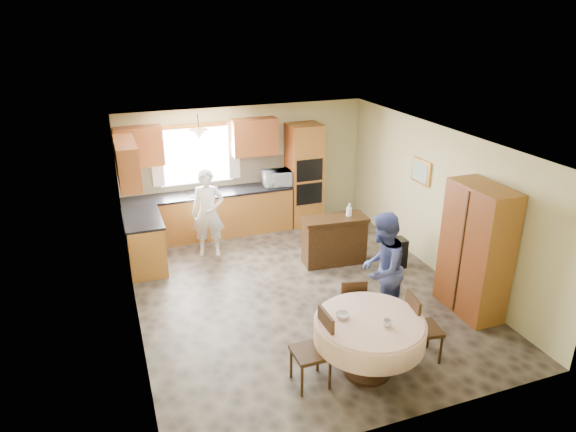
# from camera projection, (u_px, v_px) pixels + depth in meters

# --- Properties ---
(floor) EXTENTS (5.00, 6.00, 0.01)m
(floor) POSITION_uv_depth(u_px,v_px,m) (299.00, 292.00, 8.29)
(floor) COLOR brown
(floor) RESTS_ON ground
(ceiling) EXTENTS (5.00, 6.00, 0.01)m
(ceiling) POSITION_uv_depth(u_px,v_px,m) (300.00, 140.00, 7.35)
(ceiling) COLOR white
(ceiling) RESTS_ON wall_back
(wall_back) EXTENTS (5.00, 0.02, 2.50)m
(wall_back) POSITION_uv_depth(u_px,v_px,m) (246.00, 168.00, 10.43)
(wall_back) COLOR #C2B87C
(wall_back) RESTS_ON floor
(wall_front) EXTENTS (5.00, 0.02, 2.50)m
(wall_front) POSITION_uv_depth(u_px,v_px,m) (407.00, 327.00, 5.21)
(wall_front) COLOR #C2B87C
(wall_front) RESTS_ON floor
(wall_left) EXTENTS (0.02, 6.00, 2.50)m
(wall_left) POSITION_uv_depth(u_px,v_px,m) (130.00, 245.00, 7.02)
(wall_left) COLOR #C2B87C
(wall_left) RESTS_ON floor
(wall_right) EXTENTS (0.02, 6.00, 2.50)m
(wall_right) POSITION_uv_depth(u_px,v_px,m) (438.00, 201.00, 8.62)
(wall_right) COLOR #C2B87C
(wall_right) RESTS_ON floor
(window) EXTENTS (1.40, 0.03, 1.10)m
(window) POSITION_uv_depth(u_px,v_px,m) (196.00, 156.00, 9.96)
(window) COLOR white
(window) RESTS_ON wall_back
(curtain_left) EXTENTS (0.22, 0.02, 1.15)m
(curtain_left) POSITION_uv_depth(u_px,v_px,m) (157.00, 157.00, 9.66)
(curtain_left) COLOR white
(curtain_left) RESTS_ON wall_back
(curtain_right) EXTENTS (0.22, 0.02, 1.15)m
(curtain_right) POSITION_uv_depth(u_px,v_px,m) (234.00, 150.00, 10.14)
(curtain_right) COLOR white
(curtain_right) RESTS_ON wall_back
(base_cab_back) EXTENTS (3.30, 0.60, 0.88)m
(base_cab_back) POSITION_uv_depth(u_px,v_px,m) (210.00, 215.00, 10.20)
(base_cab_back) COLOR #BA8131
(base_cab_back) RESTS_ON floor
(counter_back) EXTENTS (3.30, 0.64, 0.04)m
(counter_back) POSITION_uv_depth(u_px,v_px,m) (209.00, 193.00, 10.03)
(counter_back) COLOR black
(counter_back) RESTS_ON base_cab_back
(base_cab_left) EXTENTS (0.60, 1.20, 0.88)m
(base_cab_left) POSITION_uv_depth(u_px,v_px,m) (145.00, 243.00, 8.99)
(base_cab_left) COLOR #BA8131
(base_cab_left) RESTS_ON floor
(counter_left) EXTENTS (0.64, 1.20, 0.04)m
(counter_left) POSITION_uv_depth(u_px,v_px,m) (142.00, 219.00, 8.81)
(counter_left) COLOR black
(counter_left) RESTS_ON base_cab_left
(backsplash) EXTENTS (3.30, 0.02, 0.55)m
(backsplash) POSITION_uv_depth(u_px,v_px,m) (205.00, 175.00, 10.18)
(backsplash) COLOR beige
(backsplash) RESTS_ON wall_back
(wall_cab_left) EXTENTS (0.85, 0.33, 0.72)m
(wall_cab_left) POSITION_uv_depth(u_px,v_px,m) (139.00, 146.00, 9.38)
(wall_cab_left) COLOR #AC5A2B
(wall_cab_left) RESTS_ON wall_back
(wall_cab_right) EXTENTS (0.90, 0.33, 0.72)m
(wall_cab_right) POSITION_uv_depth(u_px,v_px,m) (254.00, 137.00, 10.09)
(wall_cab_right) COLOR #AC5A2B
(wall_cab_right) RESTS_ON wall_back
(wall_cab_side) EXTENTS (0.33, 1.20, 0.72)m
(wall_cab_side) POSITION_uv_depth(u_px,v_px,m) (127.00, 163.00, 8.39)
(wall_cab_side) COLOR #AC5A2B
(wall_cab_side) RESTS_ON wall_left
(oven_tower) EXTENTS (0.66, 0.62, 2.12)m
(oven_tower) POSITION_uv_depth(u_px,v_px,m) (304.00, 175.00, 10.60)
(oven_tower) COLOR #BA8131
(oven_tower) RESTS_ON floor
(oven_upper) EXTENTS (0.56, 0.01, 0.45)m
(oven_upper) POSITION_uv_depth(u_px,v_px,m) (310.00, 170.00, 10.25)
(oven_upper) COLOR black
(oven_upper) RESTS_ON oven_tower
(oven_lower) EXTENTS (0.56, 0.01, 0.45)m
(oven_lower) POSITION_uv_depth(u_px,v_px,m) (309.00, 194.00, 10.44)
(oven_lower) COLOR black
(oven_lower) RESTS_ON oven_tower
(pendant) EXTENTS (0.36, 0.36, 0.18)m
(pendant) POSITION_uv_depth(u_px,v_px,m) (199.00, 135.00, 9.35)
(pendant) COLOR beige
(pendant) RESTS_ON ceiling
(sideboard) EXTENTS (1.18, 0.58, 0.82)m
(sideboard) POSITION_uv_depth(u_px,v_px,m) (334.00, 242.00, 9.11)
(sideboard) COLOR #3D2710
(sideboard) RESTS_ON floor
(space_heater) EXTENTS (0.39, 0.28, 0.53)m
(space_heater) POSITION_uv_depth(u_px,v_px,m) (394.00, 253.00, 9.00)
(space_heater) COLOR black
(space_heater) RESTS_ON floor
(cupboard) EXTENTS (0.52, 1.04, 1.98)m
(cupboard) POSITION_uv_depth(u_px,v_px,m) (476.00, 251.00, 7.45)
(cupboard) COLOR #BA8131
(cupboard) RESTS_ON floor
(dining_table) EXTENTS (1.36, 1.36, 0.77)m
(dining_table) POSITION_uv_depth(u_px,v_px,m) (369.00, 331.00, 6.25)
(dining_table) COLOR #3D2710
(dining_table) RESTS_ON floor
(chair_left) EXTENTS (0.42, 0.42, 0.96)m
(chair_left) POSITION_uv_depth(u_px,v_px,m) (317.00, 345.00, 6.10)
(chair_left) COLOR #3D2710
(chair_left) RESTS_ON floor
(chair_back) EXTENTS (0.46, 0.46, 0.87)m
(chair_back) POSITION_uv_depth(u_px,v_px,m) (352.00, 303.00, 7.08)
(chair_back) COLOR #3D2710
(chair_back) RESTS_ON floor
(chair_right) EXTENTS (0.46, 0.46, 0.94)m
(chair_right) POSITION_uv_depth(u_px,v_px,m) (419.00, 324.00, 6.54)
(chair_right) COLOR #3D2710
(chair_right) RESTS_ON floor
(framed_picture) EXTENTS (0.06, 0.51, 0.42)m
(framed_picture) POSITION_uv_depth(u_px,v_px,m) (421.00, 172.00, 8.91)
(framed_picture) COLOR gold
(framed_picture) RESTS_ON wall_right
(microwave) EXTENTS (0.58, 0.42, 0.31)m
(microwave) POSITION_uv_depth(u_px,v_px,m) (277.00, 178.00, 10.37)
(microwave) COLOR silver
(microwave) RESTS_ON counter_back
(person_sink) EXTENTS (0.68, 0.54, 1.63)m
(person_sink) POSITION_uv_depth(u_px,v_px,m) (208.00, 213.00, 9.28)
(person_sink) COLOR silver
(person_sink) RESTS_ON floor
(person_dining) EXTENTS (1.03, 1.02, 1.68)m
(person_dining) POSITION_uv_depth(u_px,v_px,m) (382.00, 269.00, 7.24)
(person_dining) COLOR #3A447F
(person_dining) RESTS_ON floor
(bowl_sideboard) EXTENTS (0.21, 0.21, 0.05)m
(bowl_sideboard) POSITION_uv_depth(u_px,v_px,m) (320.00, 221.00, 8.86)
(bowl_sideboard) COLOR #B2B2B2
(bowl_sideboard) RESTS_ON sideboard
(bottle_sideboard) EXTENTS (0.11, 0.11, 0.28)m
(bottle_sideboard) POSITION_uv_depth(u_px,v_px,m) (349.00, 211.00, 8.99)
(bottle_sideboard) COLOR silver
(bottle_sideboard) RESTS_ON sideboard
(cup_table) EXTENTS (0.14, 0.14, 0.09)m
(cup_table) POSITION_uv_depth(u_px,v_px,m) (387.00, 323.00, 6.03)
(cup_table) COLOR #B2B2B2
(cup_table) RESTS_ON dining_table
(bowl_table) EXTENTS (0.20, 0.20, 0.05)m
(bowl_table) POSITION_uv_depth(u_px,v_px,m) (343.00, 315.00, 6.21)
(bowl_table) COLOR #B2B2B2
(bowl_table) RESTS_ON dining_table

